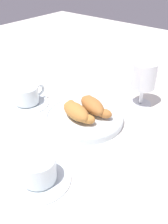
% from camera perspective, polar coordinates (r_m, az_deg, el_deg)
% --- Properties ---
extents(ground_plane, '(2.20, 2.20, 0.00)m').
position_cam_1_polar(ground_plane, '(0.73, -1.76, -2.75)').
color(ground_plane, silver).
extents(pastry_plate, '(0.23, 0.23, 0.02)m').
position_cam_1_polar(pastry_plate, '(0.74, 0.00, -1.17)').
color(pastry_plate, silver).
rests_on(pastry_plate, ground_plane).
extents(croissant_large, '(0.13, 0.08, 0.04)m').
position_cam_1_polar(croissant_large, '(0.71, -1.72, 0.30)').
color(croissant_large, '#BC7A38').
rests_on(croissant_large, pastry_plate).
extents(croissant_small, '(0.13, 0.09, 0.04)m').
position_cam_1_polar(croissant_small, '(0.73, 2.08, 1.43)').
color(croissant_small, '#AD6B33').
rests_on(croissant_small, pastry_plate).
extents(coffee_cup_near, '(0.14, 0.14, 0.06)m').
position_cam_1_polar(coffee_cup_near, '(0.56, -10.14, -12.88)').
color(coffee_cup_near, silver).
rests_on(coffee_cup_near, ground_plane).
extents(coffee_cup_far, '(0.14, 0.14, 0.06)m').
position_cam_1_polar(coffee_cup_far, '(0.83, -12.57, 3.30)').
color(coffee_cup_far, silver).
rests_on(coffee_cup_far, ground_plane).
extents(juice_glass_left, '(0.08, 0.08, 0.14)m').
position_cam_1_polar(juice_glass_left, '(0.80, 13.20, 7.51)').
color(juice_glass_left, white).
rests_on(juice_glass_left, ground_plane).
extents(sugar_packet, '(0.06, 0.06, 0.01)m').
position_cam_1_polar(sugar_packet, '(0.66, -16.53, -8.64)').
color(sugar_packet, white).
rests_on(sugar_packet, ground_plane).
extents(folded_napkin, '(0.15, 0.15, 0.01)m').
position_cam_1_polar(folded_napkin, '(0.91, 1.23, 5.34)').
color(folded_napkin, silver).
rests_on(folded_napkin, ground_plane).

